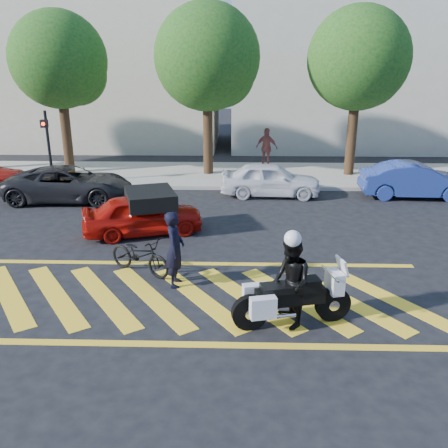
{
  "coord_description": "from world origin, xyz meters",
  "views": [
    {
      "loc": [
        1.35,
        -9.65,
        5.12
      ],
      "look_at": [
        1.01,
        2.12,
        1.05
      ],
      "focal_mm": 38.0,
      "sensor_mm": 36.0,
      "label": 1
    }
  ],
  "objects_px": {
    "parked_mid_left": "(69,184)",
    "parked_right": "(415,180)",
    "officer_moto": "(291,283)",
    "red_convertible": "(143,214)",
    "parked_mid_right": "(271,179)",
    "police_motorcycle": "(291,298)",
    "bicycle": "(140,255)",
    "officer_bike": "(175,249)"
  },
  "relations": [
    {
      "from": "bicycle",
      "to": "parked_right",
      "type": "xyz_separation_m",
      "value": [
        9.4,
        7.31,
        0.2
      ]
    },
    {
      "from": "parked_mid_right",
      "to": "bicycle",
      "type": "bearing_deg",
      "value": 155.54
    },
    {
      "from": "red_convertible",
      "to": "parked_mid_right",
      "type": "relative_size",
      "value": 0.94
    },
    {
      "from": "police_motorcycle",
      "to": "officer_bike",
      "type": "bearing_deg",
      "value": 132.15
    },
    {
      "from": "officer_bike",
      "to": "red_convertible",
      "type": "height_order",
      "value": "officer_bike"
    },
    {
      "from": "red_convertible",
      "to": "parked_mid_right",
      "type": "height_order",
      "value": "parked_mid_right"
    },
    {
      "from": "bicycle",
      "to": "red_convertible",
      "type": "height_order",
      "value": "red_convertible"
    },
    {
      "from": "officer_moto",
      "to": "parked_right",
      "type": "height_order",
      "value": "officer_moto"
    },
    {
      "from": "officer_moto",
      "to": "parked_right",
      "type": "relative_size",
      "value": 0.45
    },
    {
      "from": "red_convertible",
      "to": "parked_right",
      "type": "bearing_deg",
      "value": -83.91
    },
    {
      "from": "police_motorcycle",
      "to": "red_convertible",
      "type": "distance_m",
      "value": 6.64
    },
    {
      "from": "parked_mid_right",
      "to": "police_motorcycle",
      "type": "bearing_deg",
      "value": -178.82
    },
    {
      "from": "police_motorcycle",
      "to": "parked_right",
      "type": "distance_m",
      "value": 11.35
    },
    {
      "from": "police_motorcycle",
      "to": "parked_mid_left",
      "type": "height_order",
      "value": "parked_mid_left"
    },
    {
      "from": "officer_moto",
      "to": "red_convertible",
      "type": "distance_m",
      "value": 6.63
    },
    {
      "from": "officer_bike",
      "to": "parked_mid_left",
      "type": "xyz_separation_m",
      "value": [
        -4.99,
        7.15,
        -0.26
      ]
    },
    {
      "from": "parked_mid_right",
      "to": "parked_right",
      "type": "xyz_separation_m",
      "value": [
        5.63,
        -0.08,
        0.02
      ]
    },
    {
      "from": "parked_right",
      "to": "parked_mid_right",
      "type": "bearing_deg",
      "value": 92.42
    },
    {
      "from": "bicycle",
      "to": "parked_mid_left",
      "type": "xyz_separation_m",
      "value": [
        -4.0,
        6.5,
        0.17
      ]
    },
    {
      "from": "officer_bike",
      "to": "police_motorcycle",
      "type": "relative_size",
      "value": 0.74
    },
    {
      "from": "bicycle",
      "to": "parked_right",
      "type": "height_order",
      "value": "parked_right"
    },
    {
      "from": "police_motorcycle",
      "to": "parked_right",
      "type": "height_order",
      "value": "parked_right"
    },
    {
      "from": "police_motorcycle",
      "to": "parked_mid_right",
      "type": "bearing_deg",
      "value": 75.48
    },
    {
      "from": "officer_moto",
      "to": "parked_mid_left",
      "type": "height_order",
      "value": "officer_moto"
    },
    {
      "from": "bicycle",
      "to": "parked_right",
      "type": "distance_m",
      "value": 11.91
    },
    {
      "from": "parked_right",
      "to": "bicycle",
      "type": "bearing_deg",
      "value": 131.15
    },
    {
      "from": "parked_mid_right",
      "to": "parked_right",
      "type": "bearing_deg",
      "value": -88.33
    },
    {
      "from": "officer_bike",
      "to": "red_convertible",
      "type": "relative_size",
      "value": 0.5
    },
    {
      "from": "officer_moto",
      "to": "parked_mid_right",
      "type": "relative_size",
      "value": 0.48
    },
    {
      "from": "bicycle",
      "to": "red_convertible",
      "type": "relative_size",
      "value": 0.51
    },
    {
      "from": "parked_mid_right",
      "to": "officer_bike",
      "type": "bearing_deg",
      "value": 163.47
    },
    {
      "from": "bicycle",
      "to": "parked_mid_left",
      "type": "distance_m",
      "value": 7.64
    },
    {
      "from": "red_convertible",
      "to": "parked_mid_right",
      "type": "distance_m",
      "value": 6.18
    },
    {
      "from": "parked_mid_left",
      "to": "parked_right",
      "type": "height_order",
      "value": "parked_right"
    },
    {
      "from": "officer_moto",
      "to": "parked_mid_right",
      "type": "bearing_deg",
      "value": 165.37
    },
    {
      "from": "bicycle",
      "to": "red_convertible",
      "type": "xyz_separation_m",
      "value": [
        -0.47,
        2.89,
        0.14
      ]
    },
    {
      "from": "officer_bike",
      "to": "officer_moto",
      "type": "distance_m",
      "value": 3.08
    },
    {
      "from": "parked_mid_left",
      "to": "police_motorcycle",
      "type": "bearing_deg",
      "value": -141.44
    },
    {
      "from": "parked_right",
      "to": "officer_moto",
      "type": "bearing_deg",
      "value": 152.08
    },
    {
      "from": "red_convertible",
      "to": "officer_moto",
      "type": "bearing_deg",
      "value": -161.08
    },
    {
      "from": "parked_mid_right",
      "to": "parked_right",
      "type": "distance_m",
      "value": 5.63
    },
    {
      "from": "police_motorcycle",
      "to": "parked_mid_right",
      "type": "height_order",
      "value": "parked_mid_right"
    }
  ]
}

